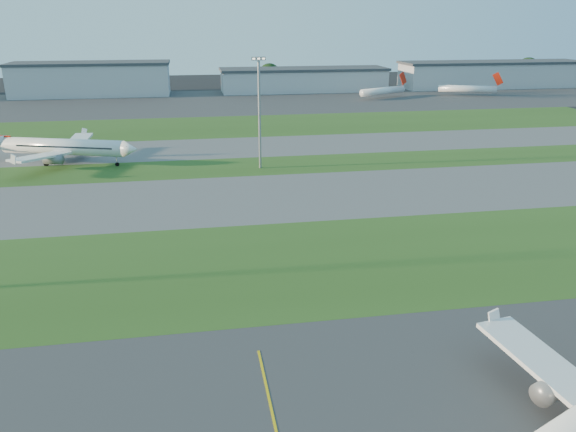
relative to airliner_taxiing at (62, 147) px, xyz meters
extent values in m
cube|color=#294918|center=(32.15, -68.27, -4.22)|extent=(300.00, 34.00, 0.01)
cube|color=#515154|center=(32.15, -35.27, -4.22)|extent=(300.00, 32.00, 0.01)
cube|color=#294918|center=(32.15, -10.27, -4.22)|extent=(300.00, 18.00, 0.01)
cube|color=#515154|center=(32.15, 11.73, -4.22)|extent=(300.00, 26.00, 0.01)
cube|color=#294918|center=(32.15, 44.73, -4.22)|extent=(300.00, 40.00, 0.01)
cube|color=#333335|center=(32.15, 104.73, -4.22)|extent=(400.00, 80.00, 0.01)
cube|color=white|center=(62.60, -102.00, -0.73)|extent=(6.67, 14.69, 1.46)
cylinder|color=slate|center=(62.16, -104.47, -1.77)|extent=(4.51, 3.60, 2.17)
cylinder|color=white|center=(0.35, -0.12, 0.12)|extent=(30.64, 13.63, 3.93)
cube|color=white|center=(2.02, 8.05, -0.40)|extent=(5.89, 15.83, 1.60)
cube|color=white|center=(-3.27, -7.63, -0.40)|extent=(12.28, 15.57, 1.60)
cylinder|color=slate|center=(2.76, 5.40, -1.54)|extent=(4.87, 3.64, 2.38)
cylinder|color=slate|center=(-1.07, -5.97, -1.54)|extent=(4.87, 3.64, 2.38)
cylinder|color=white|center=(117.03, 102.91, -1.02)|extent=(24.54, 14.84, 3.20)
cube|color=red|center=(128.56, 108.91, 3.78)|extent=(4.73, 2.65, 6.16)
cylinder|color=white|center=(158.24, 104.07, -1.02)|extent=(25.34, 12.59, 3.20)
cube|color=red|center=(170.32, 99.26, 3.78)|extent=(4.92, 2.19, 6.16)
cylinder|color=gray|center=(47.15, -12.27, 8.28)|extent=(0.60, 0.60, 25.00)
cube|color=gray|center=(47.15, -12.27, 21.18)|extent=(3.20, 0.50, 0.80)
cube|color=#FFF2CC|center=(47.15, -12.27, 21.18)|extent=(2.80, 0.70, 0.35)
cube|color=#A1A3A9|center=(-12.85, 134.73, 2.78)|extent=(70.00, 22.00, 14.00)
cube|color=#383A3F|center=(-12.85, 134.73, 10.38)|extent=(71.40, 23.00, 1.20)
cube|color=#A1A3A9|center=(87.15, 134.73, 0.78)|extent=(80.00, 22.00, 10.00)
cube|color=#383A3F|center=(87.15, 134.73, 6.38)|extent=(81.60, 23.00, 1.20)
cube|color=#A1A3A9|center=(187.15, 134.73, 1.78)|extent=(95.00, 22.00, 12.00)
cube|color=#383A3F|center=(187.15, 134.73, 8.38)|extent=(96.90, 23.00, 1.20)
cylinder|color=black|center=(12.15, 145.73, -2.42)|extent=(1.00, 1.00, 3.60)
sphere|color=black|center=(12.15, 145.73, 1.63)|extent=(9.90, 9.90, 9.90)
cylinder|color=black|center=(72.15, 148.73, -2.12)|extent=(1.00, 1.00, 4.20)
sphere|color=black|center=(72.15, 148.73, 2.60)|extent=(11.55, 11.55, 11.55)
cylinder|color=black|center=(147.15, 146.73, -2.32)|extent=(1.00, 1.00, 3.80)
sphere|color=black|center=(147.15, 146.73, 1.95)|extent=(10.45, 10.45, 10.45)
cylinder|color=black|center=(217.15, 150.73, -1.92)|extent=(1.00, 1.00, 4.60)
sphere|color=black|center=(217.15, 150.73, 3.25)|extent=(12.65, 12.65, 12.65)
camera|label=1|loc=(31.39, -142.24, 29.66)|focal=35.00mm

